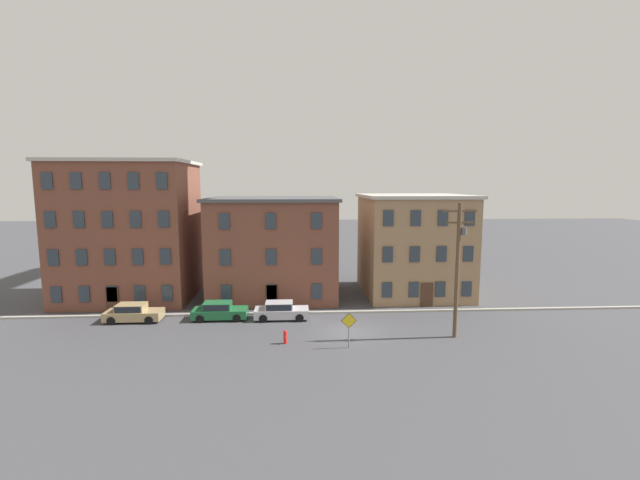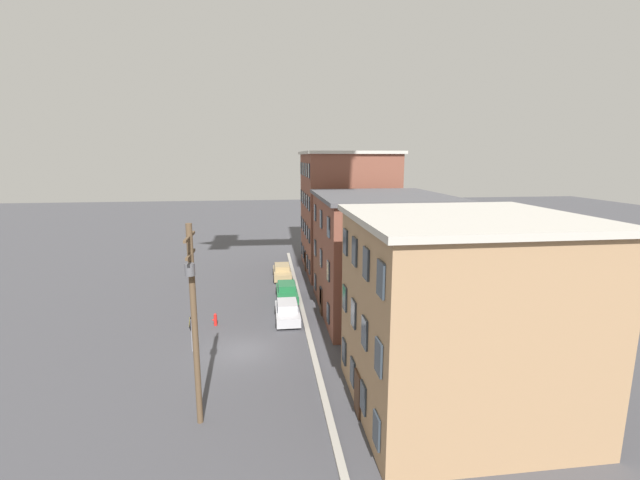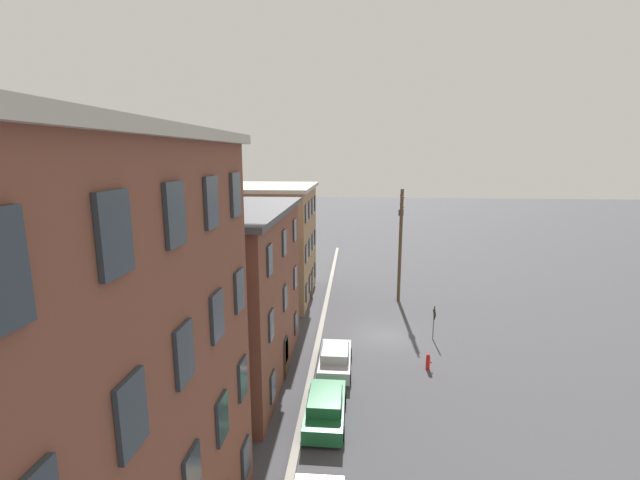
% 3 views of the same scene
% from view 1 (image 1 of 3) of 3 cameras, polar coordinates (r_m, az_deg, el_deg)
% --- Properties ---
extents(ground_plane, '(200.00, 200.00, 0.00)m').
position_cam_1_polar(ground_plane, '(32.90, 3.60, -12.01)').
color(ground_plane, '#424247').
extents(kerb_strip, '(56.00, 0.36, 0.16)m').
position_cam_1_polar(kerb_strip, '(37.12, 2.77, -9.58)').
color(kerb_strip, '#9E998E').
rests_on(kerb_strip, ground_plane).
extents(apartment_corner, '(12.13, 9.59, 13.13)m').
position_cam_1_polar(apartment_corner, '(44.47, -24.08, 1.17)').
color(apartment_corner, brown).
rests_on(apartment_corner, ground_plane).
extents(apartment_midblock, '(12.31, 9.95, 9.67)m').
position_cam_1_polar(apartment_midblock, '(42.01, -6.16, -0.93)').
color(apartment_midblock, brown).
rests_on(apartment_midblock, ground_plane).
extents(apartment_far, '(10.16, 10.59, 9.92)m').
position_cam_1_polar(apartment_far, '(43.83, 12.25, -0.54)').
color(apartment_far, '#9E7A56').
rests_on(apartment_far, ground_plane).
extents(car_tan, '(4.40, 1.92, 1.43)m').
position_cam_1_polar(car_tan, '(37.90, -23.67, -8.80)').
color(car_tan, tan).
rests_on(car_tan, ground_plane).
extents(car_green, '(4.40, 1.92, 1.43)m').
position_cam_1_polar(car_green, '(36.23, -13.29, -9.10)').
color(car_green, '#1E6638').
rests_on(car_green, ground_plane).
extents(car_silver, '(4.40, 1.92, 1.43)m').
position_cam_1_polar(car_silver, '(35.49, -5.26, -9.28)').
color(car_silver, '#B7B7BC').
rests_on(car_silver, ground_plane).
extents(caution_sign, '(1.05, 0.08, 2.43)m').
position_cam_1_polar(caution_sign, '(29.21, 3.88, -11.21)').
color(caution_sign, slate).
rests_on(caution_sign, ground_plane).
extents(utility_pole, '(2.40, 0.44, 9.70)m').
position_cam_1_polar(utility_pole, '(31.72, 17.93, -2.92)').
color(utility_pole, brown).
rests_on(utility_pole, ground_plane).
extents(fire_hydrant, '(0.24, 0.34, 0.96)m').
position_cam_1_polar(fire_hydrant, '(30.37, -4.66, -12.74)').
color(fire_hydrant, red).
rests_on(fire_hydrant, ground_plane).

